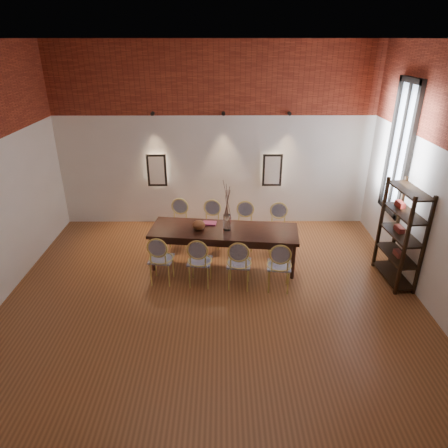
{
  "coord_description": "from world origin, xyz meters",
  "views": [
    {
      "loc": [
        0.17,
        -5.22,
        4.01
      ],
      "look_at": [
        0.2,
        1.11,
        1.05
      ],
      "focal_mm": 32.0,
      "sensor_mm": 36.0,
      "label": 1
    }
  ],
  "objects_px": {
    "dining_table": "(224,247)",
    "chair_near_c": "(239,263)",
    "vase": "(227,222)",
    "chair_far_b": "(211,226)",
    "chair_far_a": "(179,224)",
    "chair_near_d": "(279,265)",
    "chair_far_c": "(244,227)",
    "chair_near_b": "(200,261)",
    "bowl": "(199,225)",
    "chair_far_d": "(278,229)",
    "chair_near_a": "(161,259)",
    "book": "(209,223)",
    "shelving_rack": "(401,235)"
  },
  "relations": [
    {
      "from": "dining_table",
      "to": "chair_far_c",
      "type": "distance_m",
      "value": 0.81
    },
    {
      "from": "chair_near_c",
      "to": "chair_far_a",
      "type": "xyz_separation_m",
      "value": [
        -1.2,
        1.6,
        0.0
      ]
    },
    {
      "from": "chair_near_a",
      "to": "bowl",
      "type": "xyz_separation_m",
      "value": [
        0.64,
        0.6,
        0.37
      ]
    },
    {
      "from": "chair_near_c",
      "to": "vase",
      "type": "xyz_separation_m",
      "value": [
        -0.2,
        0.75,
        0.43
      ]
    },
    {
      "from": "chair_near_a",
      "to": "chair_near_b",
      "type": "bearing_deg",
      "value": -0.0
    },
    {
      "from": "chair_near_a",
      "to": "chair_far_c",
      "type": "relative_size",
      "value": 1.0
    },
    {
      "from": "chair_far_b",
      "to": "bowl",
      "type": "height_order",
      "value": "chair_far_b"
    },
    {
      "from": "chair_near_b",
      "to": "chair_near_c",
      "type": "relative_size",
      "value": 1.0
    },
    {
      "from": "chair_near_d",
      "to": "chair_near_c",
      "type": "bearing_deg",
      "value": 180.0
    },
    {
      "from": "chair_far_c",
      "to": "shelving_rack",
      "type": "bearing_deg",
      "value": 161.96
    },
    {
      "from": "chair_near_c",
      "to": "chair_far_c",
      "type": "distance_m",
      "value": 1.45
    },
    {
      "from": "dining_table",
      "to": "chair_far_a",
      "type": "bearing_deg",
      "value": 145.03
    },
    {
      "from": "chair_near_b",
      "to": "vase",
      "type": "bearing_deg",
      "value": 60.9
    },
    {
      "from": "bowl",
      "to": "book",
      "type": "bearing_deg",
      "value": 51.23
    },
    {
      "from": "chair_far_a",
      "to": "vase",
      "type": "distance_m",
      "value": 1.38
    },
    {
      "from": "dining_table",
      "to": "chair_far_b",
      "type": "distance_m",
      "value": 0.81
    },
    {
      "from": "chair_far_c",
      "to": "shelving_rack",
      "type": "distance_m",
      "value": 2.95
    },
    {
      "from": "chair_near_d",
      "to": "chair_far_a",
      "type": "relative_size",
      "value": 1.0
    },
    {
      "from": "chair_near_b",
      "to": "chair_far_d",
      "type": "xyz_separation_m",
      "value": [
        1.54,
        1.28,
        0.0
      ]
    },
    {
      "from": "chair_near_b",
      "to": "chair_near_c",
      "type": "distance_m",
      "value": 0.69
    },
    {
      "from": "chair_near_d",
      "to": "chair_far_b",
      "type": "bearing_deg",
      "value": 133.63
    },
    {
      "from": "bowl",
      "to": "chair_far_a",
      "type": "bearing_deg",
      "value": 119.7
    },
    {
      "from": "chair_near_b",
      "to": "book",
      "type": "distance_m",
      "value": 0.98
    },
    {
      "from": "chair_near_a",
      "to": "chair_near_b",
      "type": "relative_size",
      "value": 1.0
    },
    {
      "from": "chair_far_c",
      "to": "bowl",
      "type": "relative_size",
      "value": 3.92
    },
    {
      "from": "chair_near_a",
      "to": "chair_near_d",
      "type": "bearing_deg",
      "value": 0.0
    },
    {
      "from": "chair_far_b",
      "to": "vase",
      "type": "bearing_deg",
      "value": 119.1
    },
    {
      "from": "dining_table",
      "to": "vase",
      "type": "height_order",
      "value": "vase"
    },
    {
      "from": "chair_far_d",
      "to": "vase",
      "type": "relative_size",
      "value": 3.13
    },
    {
      "from": "chair_near_c",
      "to": "chair_near_d",
      "type": "bearing_deg",
      "value": -0.0
    },
    {
      "from": "dining_table",
      "to": "chair_near_d",
      "type": "xyz_separation_m",
      "value": [
        0.94,
        -0.84,
        0.09
      ]
    },
    {
      "from": "chair_far_c",
      "to": "book",
      "type": "xyz_separation_m",
      "value": [
        -0.7,
        -0.44,
        0.3
      ]
    },
    {
      "from": "chair_near_d",
      "to": "shelving_rack",
      "type": "bearing_deg",
      "value": 14.56
    },
    {
      "from": "chair_near_c",
      "to": "chair_near_b",
      "type": "bearing_deg",
      "value": -180.0
    },
    {
      "from": "chair_near_a",
      "to": "vase",
      "type": "distance_m",
      "value": 1.38
    },
    {
      "from": "chair_near_b",
      "to": "shelving_rack",
      "type": "distance_m",
      "value": 3.53
    },
    {
      "from": "chair_far_a",
      "to": "chair_far_c",
      "type": "bearing_deg",
      "value": -180.0
    },
    {
      "from": "chair_near_d",
      "to": "chair_far_c",
      "type": "xyz_separation_m",
      "value": [
        -0.52,
        1.52,
        0.0
      ]
    },
    {
      "from": "chair_near_a",
      "to": "chair_far_b",
      "type": "bearing_deg",
      "value": 64.52
    },
    {
      "from": "chair_near_a",
      "to": "chair_far_d",
      "type": "distance_m",
      "value": 2.52
    },
    {
      "from": "chair_near_a",
      "to": "chair_far_d",
      "type": "relative_size",
      "value": 1.0
    },
    {
      "from": "chair_far_b",
      "to": "bowl",
      "type": "xyz_separation_m",
      "value": [
        -0.21,
        -0.75,
        0.37
      ]
    },
    {
      "from": "chair_near_b",
      "to": "chair_far_a",
      "type": "height_order",
      "value": "same"
    },
    {
      "from": "chair_far_d",
      "to": "book",
      "type": "bearing_deg",
      "value": 21.05
    },
    {
      "from": "dining_table",
      "to": "chair_near_c",
      "type": "xyz_separation_m",
      "value": [
        0.26,
        -0.76,
        0.09
      ]
    },
    {
      "from": "chair_near_b",
      "to": "chair_far_a",
      "type": "xyz_separation_m",
      "value": [
        -0.52,
        1.52,
        0.0
      ]
    },
    {
      "from": "chair_near_d",
      "to": "bowl",
      "type": "relative_size",
      "value": 3.92
    },
    {
      "from": "chair_far_a",
      "to": "vase",
      "type": "bearing_deg",
      "value": 146.48
    },
    {
      "from": "chair_far_b",
      "to": "bowl",
      "type": "distance_m",
      "value": 0.87
    },
    {
      "from": "bowl",
      "to": "book",
      "type": "height_order",
      "value": "bowl"
    }
  ]
}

